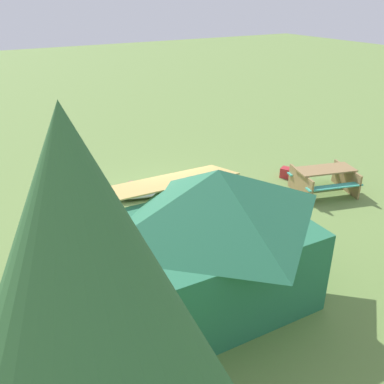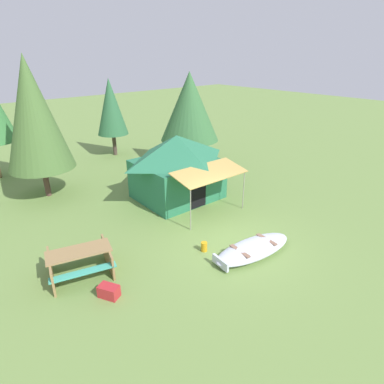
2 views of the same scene
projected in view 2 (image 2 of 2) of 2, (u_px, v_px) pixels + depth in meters
The scene contains 9 objects.
ground_plane at pixel (232, 242), 11.05m from camera, with size 80.00×80.00×0.00m, color olive.
beached_rowboat at pixel (253, 249), 10.33m from camera, with size 3.04×1.41×0.36m.
canvas_cabin_tent at pixel (177, 166), 13.86m from camera, with size 3.65×4.31×2.78m.
picnic_table at pixel (80, 260), 9.27m from camera, with size 2.09×1.86×0.80m.
cooler_box at pixel (109, 291), 8.53m from camera, with size 0.53×0.32×0.34m, color red.
fuel_can at pixel (204, 247), 10.50m from camera, with size 0.20×0.20×0.31m, color gold.
pine_tree_back_right at pixel (33, 114), 13.16m from camera, with size 2.73×2.73×5.92m.
pine_tree_far_center at pixel (190, 107), 17.17m from camera, with size 3.15×3.15×5.03m.
pine_tree_side at pixel (111, 107), 19.15m from camera, with size 1.82×1.82×4.57m.
Camera 2 is at (-7.25, -6.20, 5.98)m, focal length 30.38 mm.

